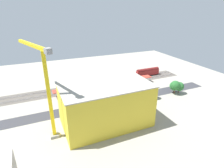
{
  "coord_description": "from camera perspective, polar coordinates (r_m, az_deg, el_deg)",
  "views": [
    {
      "loc": [
        39.97,
        92.27,
        50.3
      ],
      "look_at": [
        0.24,
        -0.69,
        8.49
      ],
      "focal_mm": 29.73,
      "sensor_mm": 36.0,
      "label": 1
    }
  ],
  "objects": [
    {
      "name": "ground_plane",
      "position": [
        112.44,
        0.25,
        -4.11
      ],
      "size": [
        201.6,
        201.6,
        0.0
      ],
      "primitive_type": "plane",
      "color": "#9E998C",
      "rests_on": "ground"
    },
    {
      "name": "rail_bed",
      "position": [
        130.7,
        -3.5,
        -0.21
      ],
      "size": [
        126.17,
        15.58,
        0.01
      ],
      "primitive_type": "cube",
      "rotation": [
        0.0,
        0.0,
        0.01
      ],
      "color": "#5B544C",
      "rests_on": "ground"
    },
    {
      "name": "street_asphalt",
      "position": [
        108.13,
        1.37,
        -5.26
      ],
      "size": [
        126.11,
        10.64,
        0.01
      ],
      "primitive_type": "cube",
      "rotation": [
        0.0,
        0.0,
        0.01
      ],
      "color": "#38383D",
      "rests_on": "ground"
    },
    {
      "name": "track_rails",
      "position": [
        130.63,
        -3.5,
        -0.14
      ],
      "size": [
        125.99,
        9.14,
        0.12
      ],
      "color": "#9E9EA8",
      "rests_on": "ground"
    },
    {
      "name": "platform_canopy_near",
      "position": [
        122.65,
        -1.8,
        0.24
      ],
      "size": [
        68.9,
        6.2,
        4.13
      ],
      "color": "#C63D2D",
      "rests_on": "ground"
    },
    {
      "name": "locomotive",
      "position": [
        138.98,
        2.97,
        2.05
      ],
      "size": [
        13.87,
        3.2,
        5.33
      ],
      "color": "black",
      "rests_on": "ground"
    },
    {
      "name": "passenger_coach",
      "position": [
        149.5,
        10.91,
        3.72
      ],
      "size": [
        19.86,
        3.13,
        6.22
      ],
      "color": "black",
      "rests_on": "ground"
    },
    {
      "name": "parked_car_0",
      "position": [
        122.22,
        11.99,
        -1.98
      ],
      "size": [
        4.36,
        1.93,
        1.7
      ],
      "color": "black",
      "rests_on": "ground"
    },
    {
      "name": "parked_car_1",
      "position": [
        118.29,
        9.25,
        -2.59
      ],
      "size": [
        4.36,
        1.77,
        1.76
      ],
      "color": "black",
      "rests_on": "ground"
    },
    {
      "name": "parked_car_2",
      "position": [
        115.36,
        6.3,
        -3.11
      ],
      "size": [
        4.7,
        1.78,
        1.72
      ],
      "color": "black",
      "rests_on": "ground"
    },
    {
      "name": "parked_car_3",
      "position": [
        112.71,
        3.44,
        -3.64
      ],
      "size": [
        4.08,
        1.82,
        1.71
      ],
      "color": "black",
      "rests_on": "ground"
    },
    {
      "name": "parked_car_4",
      "position": [
        110.51,
        0.42,
        -4.15
      ],
      "size": [
        4.38,
        1.98,
        1.78
      ],
      "color": "black",
      "rests_on": "ground"
    },
    {
      "name": "parked_car_5",
      "position": [
        108.39,
        -2.77,
        -4.75
      ],
      "size": [
        4.28,
        1.92,
        1.74
      ],
      "color": "black",
      "rests_on": "ground"
    },
    {
      "name": "parked_car_6",
      "position": [
        106.09,
        -6.22,
        -5.49
      ],
      "size": [
        4.77,
        1.97,
        1.82
      ],
      "color": "black",
      "rests_on": "ground"
    },
    {
      "name": "parked_car_7",
      "position": [
        104.97,
        -9.67,
        -6.07
      ],
      "size": [
        4.76,
        1.93,
        1.63
      ],
      "color": "black",
      "rests_on": "ground"
    },
    {
      "name": "construction_building",
      "position": [
        84.43,
        -1.98,
        -6.33
      ],
      "size": [
        39.0,
        23.87,
        19.31
      ],
      "primitive_type": "cube",
      "rotation": [
        0.0,
        0.0,
        0.01
      ],
      "color": "yellow",
      "rests_on": "ground"
    },
    {
      "name": "construction_roof_slab",
      "position": [
        80.15,
        -2.08,
        -0.14
      ],
      "size": [
        39.61,
        24.48,
        0.4
      ],
      "primitive_type": "cube",
      "rotation": [
        0.0,
        0.0,
        0.01
      ],
      "color": "#ADA89E",
      "rests_on": "construction_building"
    },
    {
      "name": "tower_crane",
      "position": [
        75.82,
        -19.94,
        -0.19
      ],
      "size": [
        11.07,
        27.95,
        38.03
      ],
      "color": "gray",
      "rests_on": "ground"
    },
    {
      "name": "box_truck_0",
      "position": [
        100.64,
        -8.38,
        -6.64
      ],
      "size": [
        8.86,
        3.12,
        3.59
      ],
      "color": "black",
      "rests_on": "ground"
    },
    {
      "name": "box_truck_1",
      "position": [
        99.32,
        -11.21,
        -7.39
      ],
      "size": [
        9.23,
        2.74,
        3.14
      ],
      "color": "black",
      "rests_on": "ground"
    },
    {
      "name": "box_truck_2",
      "position": [
        103.23,
        -1.91,
        -5.7
      ],
      "size": [
        8.62,
        2.47,
        3.18
      ],
      "color": "black",
      "rests_on": "ground"
    },
    {
      "name": "street_tree_0",
      "position": [
        99.27,
        -0.84,
        -4.56
      ],
      "size": [
        5.84,
        5.84,
        8.13
      ],
      "color": "brown",
      "rests_on": "ground"
    },
    {
      "name": "street_tree_1",
      "position": [
        122.09,
        18.55,
        -0.57
      ],
      "size": [
        5.6,
        5.6,
        7.76
      ],
      "color": "brown",
      "rests_on": "ground"
    },
    {
      "name": "street_tree_2",
      "position": [
        122.96,
        19.98,
        -0.72
      ],
      "size": [
        5.77,
        5.77,
        7.6
      ],
      "color": "brown",
      "rests_on": "ground"
    },
    {
      "name": "street_tree_3",
      "position": [
        111.88,
        12.68,
        -2.28
      ],
      "size": [
        4.77,
        4.77,
        6.91
      ],
      "color": "brown",
      "rests_on": "ground"
    },
    {
      "name": "street_tree_4",
      "position": [
        120.88,
        18.89,
        -0.47
      ],
      "size": [
        6.1,
        6.1,
        8.76
      ],
      "color": "brown",
      "rests_on": "ground"
    },
    {
      "name": "street_tree_5",
      "position": [
        95.42,
        -10.46,
        -6.12
      ],
      "size": [
        5.18,
        5.18,
        7.86
      ],
      "color": "brown",
      "rests_on": "ground"
    },
    {
      "name": "traffic_light",
      "position": [
        107.8,
        7.97,
        -3.2
      ],
      "size": [
        0.5,
        0.36,
        5.98
      ],
      "color": "#333333",
      "rests_on": "ground"
    }
  ]
}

